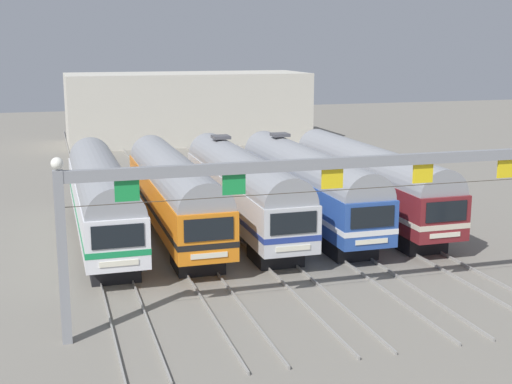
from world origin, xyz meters
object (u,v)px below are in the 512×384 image
object	(u,v)px
catenary_gantry	(332,188)
commuter_train_silver	(242,186)
commuter_train_maroon	(368,179)
commuter_train_orange	(174,190)
commuter_train_white	(101,195)
commuter_train_blue	(306,182)

from	to	relation	value
catenary_gantry	commuter_train_silver	bearing A→B (deg)	90.00
commuter_train_maroon	catenary_gantry	distance (m)	15.93
catenary_gantry	commuter_train_orange	bearing A→B (deg)	106.64
commuter_train_silver	commuter_train_white	bearing A→B (deg)	-179.97
commuter_train_white	catenary_gantry	xyz separation A→B (m)	(8.07, -13.49, 2.55)
commuter_train_maroon	commuter_train_silver	bearing A→B (deg)	179.97
commuter_train_orange	commuter_train_blue	xyz separation A→B (m)	(8.07, 0.00, 0.00)
commuter_train_blue	commuter_train_orange	bearing A→B (deg)	-179.97
commuter_train_maroon	catenary_gantry	bearing A→B (deg)	-120.87
commuter_train_orange	commuter_train_maroon	world-z (taller)	same
commuter_train_blue	commuter_train_white	bearing A→B (deg)	-179.98
commuter_train_orange	catenary_gantry	bearing A→B (deg)	-73.36
commuter_train_white	catenary_gantry	distance (m)	15.93
commuter_train_white	commuter_train_silver	xyz separation A→B (m)	(8.07, 0.00, 0.00)
commuter_train_orange	commuter_train_white	bearing A→B (deg)	180.00
commuter_train_silver	catenary_gantry	world-z (taller)	catenary_gantry
commuter_train_blue	commuter_train_maroon	size ratio (longest dim) A/B	1.00
commuter_train_orange	commuter_train_silver	bearing A→B (deg)	0.06
commuter_train_silver	catenary_gantry	bearing A→B (deg)	-90.00
commuter_train_blue	catenary_gantry	distance (m)	14.32
commuter_train_white	commuter_train_blue	xyz separation A→B (m)	(12.10, 0.00, 0.00)
commuter_train_white	commuter_train_maroon	bearing A→B (deg)	0.00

